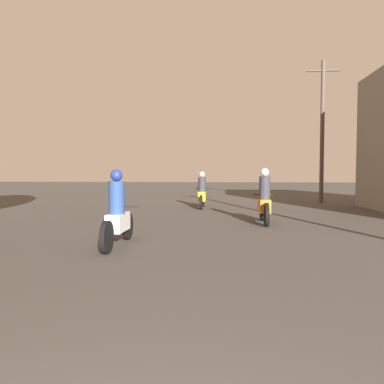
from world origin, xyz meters
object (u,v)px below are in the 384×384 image
(utility_pole_far, at_px, (322,129))
(motorcycle_yellow, at_px, (202,193))
(motorcycle_white, at_px, (118,216))
(motorcycle_orange, at_px, (264,202))

(utility_pole_far, bearing_deg, motorcycle_yellow, -151.84)
(motorcycle_white, height_order, motorcycle_yellow, motorcycle_white)
(motorcycle_white, distance_m, utility_pole_far, 13.88)
(motorcycle_orange, bearing_deg, utility_pole_far, 72.74)
(motorcycle_white, relative_size, utility_pole_far, 0.30)
(motorcycle_white, xyz_separation_m, motorcycle_orange, (3.33, 3.72, 0.02))
(motorcycle_yellow, relative_size, utility_pole_far, 0.29)
(motorcycle_white, relative_size, motorcycle_yellow, 1.03)
(motorcycle_white, xyz_separation_m, motorcycle_yellow, (1.19, 8.56, -0.00))
(motorcycle_orange, xyz_separation_m, motorcycle_yellow, (-2.13, 4.84, -0.02))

